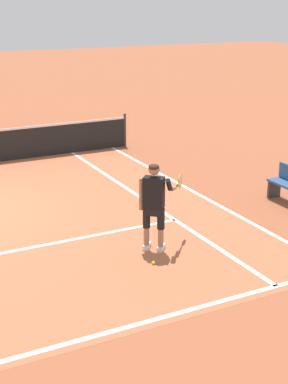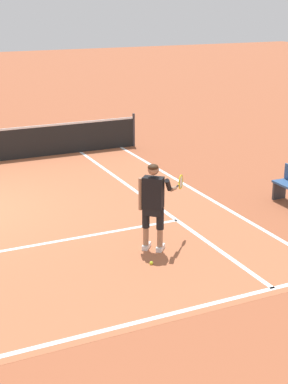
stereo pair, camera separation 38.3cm
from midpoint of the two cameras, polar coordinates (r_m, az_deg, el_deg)
The scene contains 5 objects.
line_baseline at distance 8.29m, azimuth -9.98°, elevation -15.15°, with size 10.98×0.10×0.01m, color white.
line_singles_right at distance 13.73m, azimuth 1.14°, elevation -0.74°, with size 0.10×9.80×0.01m, color white.
line_doubles_right at distance 14.36m, azimuth 6.07°, elevation 0.04°, with size 0.10×9.80×0.01m, color white.
tennis_player at distance 10.71m, azimuth 2.01°, elevation -0.90°, with size 1.14×0.78×1.71m.
tennis_ball_near_feet at distance 10.46m, azimuth 1.79°, elevation -7.08°, with size 0.07×0.07×0.07m, color #CCE02D.
Camera 2 is at (-1.43, -12.75, 4.59)m, focal length 53.62 mm.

